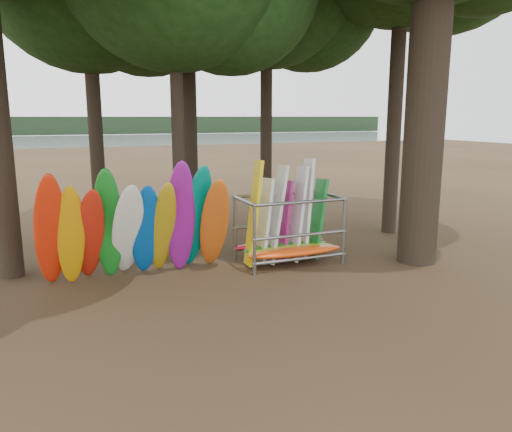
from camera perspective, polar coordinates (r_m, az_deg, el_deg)
name	(u,v)px	position (r m, az deg, el deg)	size (l,w,h in m)	color
ground	(273,283)	(12.51, 2.01, -7.61)	(120.00, 120.00, 0.00)	#47331E
lake	(92,147)	(71.08, -18.20, 7.49)	(160.00, 160.00, 0.00)	gray
far_shore	(75,126)	(120.92, -19.98, 9.68)	(160.00, 4.00, 4.00)	black
kayak_row	(137,227)	(12.76, -13.49, -1.27)	(4.87, 1.97, 3.14)	red
storage_rack	(288,231)	(14.00, 3.71, -1.70)	(2.85, 1.54, 2.92)	slate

